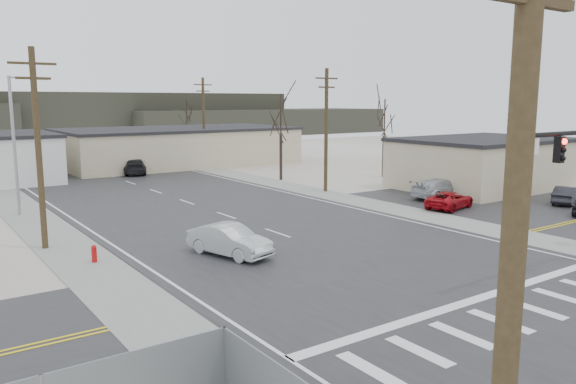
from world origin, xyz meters
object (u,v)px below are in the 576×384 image
car_parked_dark_b (566,195)px  car_far_a (135,166)px  car_parked_red (450,200)px  fire_hydrant (94,254)px  car_far_b (56,155)px  sedan_crossing (230,240)px  car_parked_silver (441,189)px

car_parked_dark_b → car_far_a: bearing=10.0°
car_far_a → car_parked_dark_b: (19.70, -34.32, -0.17)m
car_far_a → car_parked_red: car_far_a is taller
fire_hydrant → car_far_b: bearing=79.1°
car_parked_red → fire_hydrant: bearing=74.5°
sedan_crossing → car_far_b: bearing=69.1°
car_far_b → sedan_crossing: bearing=-71.4°
car_far_a → car_far_b: size_ratio=1.41×
fire_hydrant → car_parked_dark_b: 32.77m
fire_hydrant → car_parked_red: car_parked_red is taller
car_parked_red → car_parked_dark_b: bearing=-126.9°
car_far_a → car_far_b: (-3.32, 19.03, -0.13)m
sedan_crossing → car_parked_dark_b: 26.82m
car_far_b → car_parked_dark_b: 58.11m
car_far_a → car_parked_red: bearing=129.3°
sedan_crossing → car_parked_dark_b: size_ratio=1.16×
fire_hydrant → car_parked_dark_b: (32.47, -4.39, 0.22)m
fire_hydrant → car_parked_silver: car_parked_silver is taller
car_far_a → car_parked_silver: 30.94m
car_far_b → car_parked_red: bearing=-50.8°
car_far_a → car_parked_red: size_ratio=1.27×
sedan_crossing → car_parked_dark_b: (26.75, -1.88, -0.12)m
car_far_a → car_parked_dark_b: bearing=139.0°
sedan_crossing → car_parked_dark_b: bearing=-20.8°
car_far_b → car_parked_silver: size_ratio=0.75×
car_far_b → car_parked_red: (14.62, -49.74, -0.08)m
sedan_crossing → car_far_a: 33.19m
car_parked_silver → car_parked_red: bearing=139.4°
sedan_crossing → car_parked_silver: sedan_crossing is taller
fire_hydrant → car_parked_dark_b: bearing=-7.7°
car_parked_silver → car_far_a: bearing=28.0°
sedan_crossing → car_parked_silver: bearing=-3.8°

